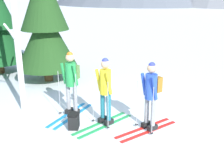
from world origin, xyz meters
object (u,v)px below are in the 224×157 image
Objects in this scene: skier_in_green at (71,80)px; backpack_on_snow_front at (74,121)px; skier_in_yellow at (105,89)px; pine_tree_mid at (44,14)px; birch_tree_tall at (16,31)px; skier_in_blue at (151,93)px.

backpack_on_snow_front is at bearing -63.80° from skier_in_green.
pine_tree_mid is (-3.12, 2.84, 1.52)m from skier_in_yellow.
birch_tree_tall is (0.60, -2.60, -0.24)m from pine_tree_mid.
skier_in_yellow is at bearing 32.11° from backpack_on_snow_front.
pine_tree_mid reaches higher than skier_in_green.
skier_in_yellow is 4.48m from pine_tree_mid.
pine_tree_mid reaches higher than skier_in_blue.
birch_tree_tall is (-1.48, -0.08, 1.24)m from skier_in_green.
birch_tree_tall is (-3.63, 0.19, 1.27)m from skier_in_blue.
birch_tree_tall is at bearing 176.93° from skier_in_blue.
skier_in_yellow is 1.02× the size of skier_in_blue.
skier_in_yellow is (1.04, -0.32, -0.05)m from skier_in_green.
skier_in_blue reaches higher than backpack_on_snow_front.
pine_tree_mid is (-4.23, 2.80, 1.51)m from skier_in_blue.
skier_in_green is at bearing 3.09° from birch_tree_tall.
skier_in_yellow is 1.09m from backpack_on_snow_front.
skier_in_yellow is at bearing -177.82° from skier_in_blue.
backpack_on_snow_front is (-0.67, -0.42, -0.75)m from skier_in_yellow.
skier_in_yellow reaches higher than skier_in_blue.
skier_in_green is 0.33× the size of pine_tree_mid.
skier_in_green is 4.66× the size of backpack_on_snow_front.
pine_tree_mid is at bearing 137.66° from skier_in_yellow.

